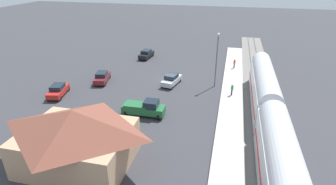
{
  "coord_description": "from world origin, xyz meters",
  "views": [
    {
      "loc": [
        -9.26,
        40.68,
        17.24
      ],
      "look_at": [
        -1.03,
        6.31,
        1.0
      ],
      "focal_mm": 29.09,
      "sensor_mm": 36.0,
      "label": 1
    }
  ],
  "objects_px": {
    "sedan_maroon": "(102,77)",
    "pedestrian_on_platform": "(234,63)",
    "pedestrian_waiting_far": "(232,89)",
    "sedan_silver": "(172,80)",
    "sedan_red": "(58,90)",
    "sedan_black": "(146,54)",
    "pickup_green": "(144,108)",
    "station_building": "(76,136)",
    "light_pole_near_platform": "(217,54)"
  },
  "relations": [
    {
      "from": "sedan_maroon",
      "to": "pedestrian_on_platform",
      "type": "bearing_deg",
      "value": -151.84
    },
    {
      "from": "pedestrian_waiting_far",
      "to": "sedan_silver",
      "type": "bearing_deg",
      "value": -14.49
    },
    {
      "from": "pedestrian_waiting_far",
      "to": "sedan_silver",
      "type": "xyz_separation_m",
      "value": [
        9.55,
        -2.47,
        -0.4
      ]
    },
    {
      "from": "sedan_red",
      "to": "sedan_maroon",
      "type": "relative_size",
      "value": 1.0
    },
    {
      "from": "sedan_black",
      "to": "pickup_green",
      "type": "height_order",
      "value": "pickup_green"
    },
    {
      "from": "sedan_red",
      "to": "sedan_silver",
      "type": "height_order",
      "value": "same"
    },
    {
      "from": "station_building",
      "to": "light_pole_near_platform",
      "type": "relative_size",
      "value": 1.24
    },
    {
      "from": "pedestrian_on_platform",
      "to": "sedan_maroon",
      "type": "height_order",
      "value": "pedestrian_on_platform"
    },
    {
      "from": "pedestrian_waiting_far",
      "to": "light_pole_near_platform",
      "type": "relative_size",
      "value": 0.2
    },
    {
      "from": "station_building",
      "to": "pedestrian_on_platform",
      "type": "relative_size",
      "value": 6.22
    },
    {
      "from": "pedestrian_waiting_far",
      "to": "light_pole_near_platform",
      "type": "distance_m",
      "value": 5.92
    },
    {
      "from": "pedestrian_on_platform",
      "to": "pickup_green",
      "type": "bearing_deg",
      "value": 61.82
    },
    {
      "from": "pedestrian_on_platform",
      "to": "sedan_silver",
      "type": "height_order",
      "value": "pedestrian_on_platform"
    },
    {
      "from": "sedan_black",
      "to": "light_pole_near_platform",
      "type": "xyz_separation_m",
      "value": [
        -15.11,
        11.74,
        4.43
      ]
    },
    {
      "from": "station_building",
      "to": "sedan_maroon",
      "type": "height_order",
      "value": "station_building"
    },
    {
      "from": "sedan_black",
      "to": "sedan_silver",
      "type": "relative_size",
      "value": 0.97
    },
    {
      "from": "pedestrian_waiting_far",
      "to": "sedan_maroon",
      "type": "relative_size",
      "value": 0.36
    },
    {
      "from": "station_building",
      "to": "pickup_green",
      "type": "distance_m",
      "value": 11.04
    },
    {
      "from": "pedestrian_on_platform",
      "to": "light_pole_near_platform",
      "type": "relative_size",
      "value": 0.2
    },
    {
      "from": "sedan_silver",
      "to": "pickup_green",
      "type": "height_order",
      "value": "pickup_green"
    },
    {
      "from": "pedestrian_waiting_far",
      "to": "sedan_maroon",
      "type": "bearing_deg",
      "value": -2.3
    },
    {
      "from": "pickup_green",
      "to": "sedan_maroon",
      "type": "bearing_deg",
      "value": -41.14
    },
    {
      "from": "pedestrian_waiting_far",
      "to": "pickup_green",
      "type": "bearing_deg",
      "value": 37.14
    },
    {
      "from": "pedestrian_on_platform",
      "to": "light_pole_near_platform",
      "type": "height_order",
      "value": "light_pole_near_platform"
    },
    {
      "from": "pedestrian_waiting_far",
      "to": "sedan_red",
      "type": "distance_m",
      "value": 25.46
    },
    {
      "from": "light_pole_near_platform",
      "to": "sedan_silver",
      "type": "bearing_deg",
      "value": 7.59
    },
    {
      "from": "pedestrian_on_platform",
      "to": "pedestrian_waiting_far",
      "type": "xyz_separation_m",
      "value": [
        0.14,
        12.12,
        0.0
      ]
    },
    {
      "from": "pedestrian_on_platform",
      "to": "sedan_maroon",
      "type": "distance_m",
      "value": 23.9
    },
    {
      "from": "pedestrian_waiting_far",
      "to": "sedan_maroon",
      "type": "distance_m",
      "value": 20.95
    },
    {
      "from": "station_building",
      "to": "pedestrian_on_platform",
      "type": "xyz_separation_m",
      "value": [
        -14.05,
        -30.59,
        -1.7
      ]
    },
    {
      "from": "pedestrian_on_platform",
      "to": "pedestrian_waiting_far",
      "type": "bearing_deg",
      "value": 89.36
    },
    {
      "from": "sedan_maroon",
      "to": "pickup_green",
      "type": "height_order",
      "value": "pickup_green"
    },
    {
      "from": "pedestrian_on_platform",
      "to": "station_building",
      "type": "bearing_deg",
      "value": 65.33
    },
    {
      "from": "station_building",
      "to": "pickup_green",
      "type": "xyz_separation_m",
      "value": [
        -3.22,
        -10.37,
        -1.96
      ]
    },
    {
      "from": "station_building",
      "to": "sedan_red",
      "type": "distance_m",
      "value": 17.08
    },
    {
      "from": "pedestrian_on_platform",
      "to": "sedan_black",
      "type": "distance_m",
      "value": 18.21
    },
    {
      "from": "pedestrian_on_platform",
      "to": "sedan_black",
      "type": "bearing_deg",
      "value": -9.51
    },
    {
      "from": "station_building",
      "to": "sedan_silver",
      "type": "height_order",
      "value": "station_building"
    },
    {
      "from": "station_building",
      "to": "pedestrian_waiting_far",
      "type": "height_order",
      "value": "station_building"
    },
    {
      "from": "pickup_green",
      "to": "sedan_red",
      "type": "bearing_deg",
      "value": -10.32
    },
    {
      "from": "sedan_red",
      "to": "sedan_maroon",
      "type": "height_order",
      "value": "same"
    },
    {
      "from": "sedan_red",
      "to": "sedan_maroon",
      "type": "xyz_separation_m",
      "value": [
        -3.92,
        -6.37,
        0.0
      ]
    },
    {
      "from": "sedan_red",
      "to": "sedan_silver",
      "type": "relative_size",
      "value": 1.0
    },
    {
      "from": "light_pole_near_platform",
      "to": "pedestrian_waiting_far",
      "type": "bearing_deg",
      "value": 128.77
    },
    {
      "from": "pedestrian_waiting_far",
      "to": "sedan_black",
      "type": "bearing_deg",
      "value": -40.32
    },
    {
      "from": "station_building",
      "to": "pedestrian_waiting_far",
      "type": "distance_m",
      "value": 23.19
    },
    {
      "from": "pedestrian_waiting_far",
      "to": "sedan_red",
      "type": "xyz_separation_m",
      "value": [
        24.85,
        5.53,
        -0.4
      ]
    },
    {
      "from": "station_building",
      "to": "sedan_maroon",
      "type": "bearing_deg",
      "value": -70.03
    },
    {
      "from": "light_pole_near_platform",
      "to": "station_building",
      "type": "bearing_deg",
      "value": 62.87
    },
    {
      "from": "pedestrian_on_platform",
      "to": "light_pole_near_platform",
      "type": "distance_m",
      "value": 10.03
    }
  ]
}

